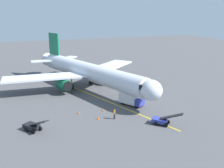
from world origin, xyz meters
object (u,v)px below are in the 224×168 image
airplane (88,72)px  ground_crew_marshaller (114,114)px  box_truck_starboard_side (131,98)px  belt_loader_portside (33,126)px  safety_cone_nose_left (79,112)px  belt_loader_near_nose (162,120)px  safety_cone_nose_right (98,118)px  safety_cone_wing_port (103,110)px

airplane → ground_crew_marshaller: airplane is taller
box_truck_starboard_side → belt_loader_portside: bearing=13.1°
safety_cone_nose_left → ground_crew_marshaller: bearing=137.6°
ground_crew_marshaller → belt_loader_near_nose: size_ratio=0.41×
ground_crew_marshaller → belt_loader_near_nose: belt_loader_near_nose is taller
ground_crew_marshaller → safety_cone_nose_right: size_ratio=3.11×
belt_loader_near_nose → safety_cone_wing_port: belt_loader_near_nose is taller
airplane → safety_cone_nose_right: (3.55, 16.77, -3.73)m
belt_loader_near_nose → safety_cone_nose_left: 13.87m
airplane → ground_crew_marshaller: bearing=86.6°
airplane → safety_cone_wing_port: size_ratio=71.64×
ground_crew_marshaller → safety_cone_wing_port: ground_crew_marshaller is taller
airplane → safety_cone_nose_right: airplane is taller
ground_crew_marshaller → belt_loader_near_nose: bearing=141.4°
belt_loader_portside → safety_cone_nose_left: size_ratio=8.13×
belt_loader_portside → airplane: bearing=-128.8°
belt_loader_near_nose → ground_crew_marshaller: bearing=-38.6°
ground_crew_marshaller → safety_cone_nose_right: 2.70m
safety_cone_nose_left → safety_cone_nose_right: (-2.21, 3.47, 0.00)m
airplane → ground_crew_marshaller: size_ratio=23.04×
box_truck_starboard_side → belt_loader_near_nose: bearing=93.1°
box_truck_starboard_side → safety_cone_nose_left: 10.13m
ground_crew_marshaller → safety_cone_nose_right: bearing=-18.4°
box_truck_starboard_side → safety_cone_wing_port: box_truck_starboard_side is taller
belt_loader_portside → box_truck_starboard_side: 18.48m
safety_cone_nose_left → box_truck_starboard_side: bearing=-177.4°
belt_loader_near_nose → airplane: bearing=-77.8°
belt_loader_near_nose → belt_loader_portside: same height
safety_cone_nose_right → safety_cone_nose_left: bearing=-57.5°
ground_crew_marshaller → box_truck_starboard_side: bearing=-138.4°
safety_cone_nose_left → safety_cone_nose_right: bearing=122.5°
belt_loader_near_nose → safety_cone_nose_left: belt_loader_near_nose is taller
safety_cone_wing_port → belt_loader_portside: bearing=15.2°
belt_loader_near_nose → safety_cone_wing_port: 10.64m
belt_loader_near_nose → safety_cone_nose_left: size_ratio=7.61×
belt_loader_near_nose → box_truck_starboard_side: box_truck_starboard_side is taller
belt_loader_near_nose → safety_cone_wing_port: (6.34, -8.54, -0.44)m
safety_cone_nose_left → safety_cone_nose_right: same height
belt_loader_near_nose → safety_cone_nose_right: 10.02m
belt_loader_portside → safety_cone_nose_right: bearing=-178.5°
belt_loader_portside → ground_crew_marshaller: bearing=177.4°
ground_crew_marshaller → belt_loader_near_nose: (-5.86, 4.67, -0.17)m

